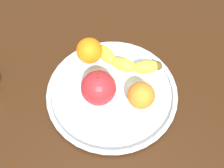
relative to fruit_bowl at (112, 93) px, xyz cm
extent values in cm
cube|color=#351C0B|center=(0.00, 0.00, -2.92)|extent=(155.14, 155.14, 4.00)
cylinder|color=silver|center=(0.00, 0.00, -0.62)|extent=(31.16, 31.16, 0.60)
torus|color=silver|center=(0.00, 0.00, 0.28)|extent=(32.46, 32.46, 1.20)
ellipsoid|color=yellow|center=(-7.71, 6.62, 2.57)|extent=(7.29, 4.55, 3.38)
ellipsoid|color=yellow|center=(-2.08, 7.03, 2.57)|extent=(7.52, 5.37, 3.38)
ellipsoid|color=yellow|center=(2.66, 10.11, 2.57)|extent=(7.08, 7.29, 3.38)
ellipsoid|color=brown|center=(4.72, 12.37, 2.57)|extent=(3.09, 3.07, 2.36)
sphere|color=red|center=(-1.19, -3.41, 5.02)|extent=(8.27, 8.27, 8.27)
cylinder|color=#593819|center=(-1.19, -3.41, 9.36)|extent=(0.44, 0.44, 1.20)
sphere|color=orange|center=(7.23, 1.87, 4.11)|extent=(6.44, 6.44, 6.44)
sphere|color=orange|center=(-10.82, 3.82, 4.24)|extent=(6.71, 6.71, 6.71)
camera|label=1|loc=(25.33, -29.77, 63.80)|focal=48.46mm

